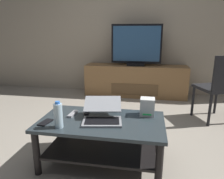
# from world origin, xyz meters

# --- Properties ---
(ground_plane) EXTENTS (7.68, 7.68, 0.00)m
(ground_plane) POSITION_xyz_m (0.00, 0.00, 0.00)
(ground_plane) COLOR #9E9384
(back_wall) EXTENTS (6.40, 0.12, 2.80)m
(back_wall) POSITION_xyz_m (0.00, 2.26, 1.40)
(back_wall) COLOR #B2A38C
(back_wall) RESTS_ON ground
(coffee_table) EXTENTS (1.11, 0.63, 0.43)m
(coffee_table) POSITION_xyz_m (-0.01, -0.29, 0.29)
(coffee_table) COLOR #2D383D
(coffee_table) RESTS_ON ground
(media_cabinet) EXTENTS (1.89, 0.44, 0.59)m
(media_cabinet) POSITION_xyz_m (0.14, 1.94, 0.29)
(media_cabinet) COLOR olive
(media_cabinet) RESTS_ON ground
(television) EXTENTS (0.91, 0.20, 0.74)m
(television) POSITION_xyz_m (0.14, 1.92, 0.94)
(television) COLOR black
(television) RESTS_ON media_cabinet
(dining_chair) EXTENTS (0.57, 0.57, 0.91)m
(dining_chair) POSITION_xyz_m (1.32, 0.89, 0.52)
(dining_chair) COLOR black
(dining_chair) RESTS_ON ground
(laptop) EXTENTS (0.39, 0.42, 0.17)m
(laptop) POSITION_xyz_m (-0.00, -0.29, 0.48)
(laptop) COLOR gray
(laptop) RESTS_ON coffee_table
(router_box) EXTENTS (0.13, 0.12, 0.17)m
(router_box) POSITION_xyz_m (0.39, -0.11, 0.51)
(router_box) COLOR white
(router_box) RESTS_ON coffee_table
(water_bottle_near) EXTENTS (0.07, 0.07, 0.23)m
(water_bottle_near) POSITION_xyz_m (-0.32, -0.50, 0.53)
(water_bottle_near) COLOR silver
(water_bottle_near) RESTS_ON coffee_table
(cell_phone) EXTENTS (0.09, 0.15, 0.01)m
(cell_phone) POSITION_xyz_m (-0.48, -0.44, 0.43)
(cell_phone) COLOR black
(cell_phone) RESTS_ON coffee_table
(tv_remote) EXTENTS (0.08, 0.17, 0.02)m
(tv_remote) POSITION_xyz_m (-0.19, -0.14, 0.44)
(tv_remote) COLOR black
(tv_remote) RESTS_ON coffee_table
(soundbar_remote) EXTENTS (0.05, 0.16, 0.02)m
(soundbar_remote) POSITION_xyz_m (-0.31, -0.22, 0.44)
(soundbar_remote) COLOR #99999E
(soundbar_remote) RESTS_ON coffee_table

